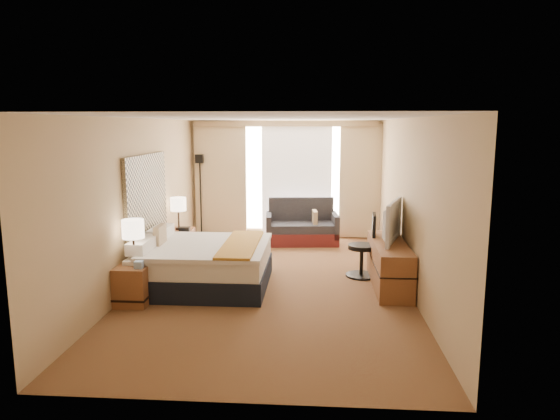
# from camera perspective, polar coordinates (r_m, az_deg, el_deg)

# --- Properties ---
(floor) EXTENTS (4.20, 7.00, 0.02)m
(floor) POSITION_cam_1_polar(r_m,az_deg,el_deg) (8.05, -0.88, -8.35)
(floor) COLOR #582419
(floor) RESTS_ON ground
(ceiling) EXTENTS (4.20, 7.00, 0.02)m
(ceiling) POSITION_cam_1_polar(r_m,az_deg,el_deg) (7.66, -0.93, 10.48)
(ceiling) COLOR silver
(ceiling) RESTS_ON wall_back
(wall_back) EXTENTS (4.20, 0.02, 2.60)m
(wall_back) POSITION_cam_1_polar(r_m,az_deg,el_deg) (11.21, 0.64, 3.56)
(wall_back) COLOR tan
(wall_back) RESTS_ON ground
(wall_front) EXTENTS (4.20, 0.02, 2.60)m
(wall_front) POSITION_cam_1_polar(r_m,az_deg,el_deg) (4.35, -4.91, -6.24)
(wall_front) COLOR tan
(wall_front) RESTS_ON ground
(wall_left) EXTENTS (0.02, 7.00, 2.60)m
(wall_left) POSITION_cam_1_polar(r_m,az_deg,el_deg) (8.20, -15.69, 0.96)
(wall_left) COLOR tan
(wall_left) RESTS_ON ground
(wall_right) EXTENTS (0.02, 7.00, 2.60)m
(wall_right) POSITION_cam_1_polar(r_m,az_deg,el_deg) (7.85, 14.55, 0.64)
(wall_right) COLOR tan
(wall_right) RESTS_ON ground
(headboard) EXTENTS (0.06, 1.85, 1.50)m
(headboard) POSITION_cam_1_polar(r_m,az_deg,el_deg) (8.38, -14.97, 1.03)
(headboard) COLOR black
(headboard) RESTS_ON wall_left
(nightstand_left) EXTENTS (0.45, 0.52, 0.55)m
(nightstand_left) POSITION_cam_1_polar(r_m,az_deg,el_deg) (7.39, -16.38, -8.19)
(nightstand_left) COLOR brown
(nightstand_left) RESTS_ON floor
(nightstand_right) EXTENTS (0.45, 0.52, 0.55)m
(nightstand_right) POSITION_cam_1_polar(r_m,az_deg,el_deg) (9.68, -11.25, -3.76)
(nightstand_right) COLOR brown
(nightstand_right) RESTS_ON floor
(media_dresser) EXTENTS (0.50, 1.80, 0.70)m
(media_dresser) POSITION_cam_1_polar(r_m,az_deg,el_deg) (8.01, 12.35, -6.07)
(media_dresser) COLOR brown
(media_dresser) RESTS_ON floor
(window) EXTENTS (2.30, 0.02, 2.30)m
(window) POSITION_cam_1_polar(r_m,az_deg,el_deg) (11.17, 1.91, 3.64)
(window) COLOR white
(window) RESTS_ON wall_back
(curtains) EXTENTS (4.12, 0.19, 2.56)m
(curtains) POSITION_cam_1_polar(r_m,az_deg,el_deg) (11.09, 0.59, 4.06)
(curtains) COLOR beige
(curtains) RESTS_ON floor
(bed) EXTENTS (1.97, 1.80, 0.96)m
(bed) POSITION_cam_1_polar(r_m,az_deg,el_deg) (7.92, -8.73, -6.13)
(bed) COLOR black
(bed) RESTS_ON floor
(loveseat) EXTENTS (1.58, 0.95, 0.95)m
(loveseat) POSITION_cam_1_polar(r_m,az_deg,el_deg) (10.68, 2.51, -2.12)
(loveseat) COLOR #571A19
(loveseat) RESTS_ON floor
(floor_lamp) EXTENTS (0.23, 0.23, 1.86)m
(floor_lamp) POSITION_cam_1_polar(r_m,az_deg,el_deg) (11.29, -9.11, 3.54)
(floor_lamp) COLOR black
(floor_lamp) RESTS_ON floor
(desk_chair) EXTENTS (0.51, 0.51, 1.06)m
(desk_chair) POSITION_cam_1_polar(r_m,az_deg,el_deg) (8.39, 9.72, -4.40)
(desk_chair) COLOR black
(desk_chair) RESTS_ON floor
(lamp_left) EXTENTS (0.31, 0.31, 0.64)m
(lamp_left) POSITION_cam_1_polar(r_m,az_deg,el_deg) (7.25, -16.45, -2.20)
(lamp_left) COLOR black
(lamp_left) RESTS_ON nightstand_left
(lamp_right) EXTENTS (0.29, 0.29, 0.61)m
(lamp_right) POSITION_cam_1_polar(r_m,az_deg,el_deg) (9.49, -11.56, 0.58)
(lamp_right) COLOR black
(lamp_right) RESTS_ON nightstand_right
(tissue_box) EXTENTS (0.11, 0.11, 0.10)m
(tissue_box) POSITION_cam_1_polar(r_m,az_deg,el_deg) (7.15, -15.83, -6.03)
(tissue_box) COLOR #96B8E9
(tissue_box) RESTS_ON nightstand_left
(telephone) EXTENTS (0.20, 0.16, 0.07)m
(telephone) POSITION_cam_1_polar(r_m,az_deg,el_deg) (9.43, -10.86, -2.16)
(telephone) COLOR black
(telephone) RESTS_ON nightstand_right
(television) EXTENTS (0.48, 1.10, 0.64)m
(television) POSITION_cam_1_polar(r_m,az_deg,el_deg) (7.94, 12.07, -1.23)
(television) COLOR black
(television) RESTS_ON media_dresser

